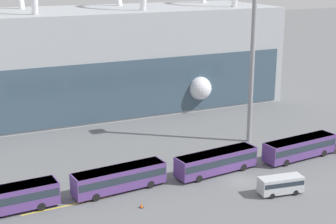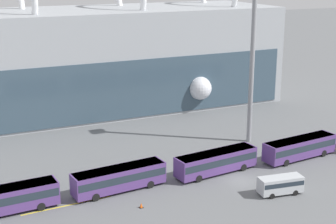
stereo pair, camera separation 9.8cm
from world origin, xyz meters
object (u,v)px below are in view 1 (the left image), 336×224
object	(u,v)px
shuttle_bus_2	(216,161)
shuttle_bus_0	(5,199)
traffic_cone_0	(268,186)
shuttle_bus_1	(119,177)
airliner_at_gate_far	(173,72)
traffic_cone_1	(141,205)
service_van_foreground	(281,184)
shuttle_bus_3	(300,147)
floodlight_mast	(253,53)

from	to	relation	value
shuttle_bus_2	shuttle_bus_0	bearing A→B (deg)	173.82
traffic_cone_0	shuttle_bus_1	bearing A→B (deg)	156.86
airliner_at_gate_far	shuttle_bus_2	world-z (taller)	airliner_at_gate_far
shuttle_bus_1	traffic_cone_1	xyz separation A→B (m)	(0.71, -5.64, -1.54)
shuttle_bus_2	service_van_foreground	world-z (taller)	shuttle_bus_2
service_van_foreground	traffic_cone_0	bearing A→B (deg)	-67.37
shuttle_bus_1	service_van_foreground	size ratio (longest dim) A/B	2.12
shuttle_bus_0	traffic_cone_1	distance (m)	15.83
traffic_cone_1	shuttle_bus_3	bearing A→B (deg)	10.59
traffic_cone_0	shuttle_bus_3	bearing A→B (deg)	33.24
service_van_foreground	floodlight_mast	size ratio (longest dim) A/B	0.23
airliner_at_gate_far	shuttle_bus_0	distance (m)	62.27
service_van_foreground	floodlight_mast	distance (m)	24.20
shuttle_bus_1	shuttle_bus_2	bearing A→B (deg)	-6.12
service_van_foreground	traffic_cone_0	world-z (taller)	service_van_foreground
airliner_at_gate_far	shuttle_bus_0	bearing A→B (deg)	-36.64
shuttle_bus_0	airliner_at_gate_far	bearing A→B (deg)	43.30
shuttle_bus_3	traffic_cone_0	size ratio (longest dim) A/B	18.53
shuttle_bus_2	shuttle_bus_3	world-z (taller)	same
airliner_at_gate_far	shuttle_bus_3	world-z (taller)	airliner_at_gate_far
floodlight_mast	traffic_cone_0	size ratio (longest dim) A/B	37.57
shuttle_bus_0	shuttle_bus_2	distance (m)	28.21
floodlight_mast	traffic_cone_0	xyz separation A→B (m)	(-8.21, -16.78, -14.24)
airliner_at_gate_far	shuttle_bus_0	world-z (taller)	airliner_at_gate_far
shuttle_bus_0	shuttle_bus_1	world-z (taller)	same
shuttle_bus_3	traffic_cone_1	xyz separation A→B (m)	(-27.50, -5.14, -1.54)
shuttle_bus_3	service_van_foreground	world-z (taller)	shuttle_bus_3
shuttle_bus_1	traffic_cone_1	bearing A→B (deg)	-88.11
shuttle_bus_1	traffic_cone_1	world-z (taller)	shuttle_bus_1
shuttle_bus_3	floodlight_mast	xyz separation A→B (m)	(-2.46, 9.79, 12.73)
traffic_cone_1	shuttle_bus_2	bearing A→B (deg)	22.10
shuttle_bus_3	floodlight_mast	size ratio (longest dim) A/B	0.49
shuttle_bus_0	service_van_foreground	bearing A→B (deg)	-18.99
shuttle_bus_2	traffic_cone_0	size ratio (longest dim) A/B	18.54
shuttle_bus_1	shuttle_bus_2	world-z (taller)	same
service_van_foreground	floodlight_mast	xyz separation A→B (m)	(7.69, 18.76, 13.21)
airliner_at_gate_far	shuttle_bus_3	xyz separation A→B (m)	(-0.60, -45.23, -2.87)
shuttle_bus_1	traffic_cone_0	size ratio (longest dim) A/B	18.50
shuttle_bus_3	traffic_cone_0	distance (m)	12.85
shuttle_bus_3	service_van_foreground	size ratio (longest dim) A/B	2.13
airliner_at_gate_far	traffic_cone_0	world-z (taller)	airliner_at_gate_far
shuttle_bus_2	traffic_cone_1	world-z (taller)	shuttle_bus_2
airliner_at_gate_far	service_van_foreground	size ratio (longest dim) A/B	6.45
shuttle_bus_2	floodlight_mast	distance (m)	19.69
shuttle_bus_0	traffic_cone_1	size ratio (longest dim) A/B	19.97
airliner_at_gate_far	shuttle_bus_2	size ratio (longest dim) A/B	3.03
airliner_at_gate_far	shuttle_bus_2	bearing A→B (deg)	-11.13
traffic_cone_1	airliner_at_gate_far	bearing A→B (deg)	60.84
shuttle_bus_1	shuttle_bus_3	distance (m)	28.22
shuttle_bus_1	floodlight_mast	distance (m)	30.19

